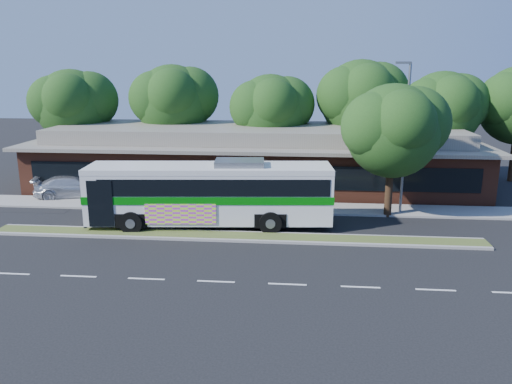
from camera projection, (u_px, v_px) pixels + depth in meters
ground at (232, 241)px, 25.78m from camera, size 120.00×120.00×0.00m
median_strip at (234, 236)px, 26.34m from camera, size 26.00×1.10×0.15m
sidewalk at (246, 207)px, 31.95m from camera, size 44.00×2.60×0.12m
parking_lot at (11, 188)px, 37.02m from camera, size 14.00×12.00×0.01m
plaza_building at (255, 157)px, 37.81m from camera, size 33.20×11.20×4.45m
lamp_post at (405, 134)px, 29.54m from camera, size 0.93×0.18×9.07m
tree_bg_a at (78, 104)px, 40.25m from camera, size 6.47×5.80×8.63m
tree_bg_b at (178, 100)px, 40.45m from camera, size 6.69×6.00×9.00m
tree_bg_c at (276, 109)px, 38.91m from camera, size 6.24×5.60×8.26m
tree_bg_d at (366, 98)px, 39.07m from camera, size 6.91×6.20×9.37m
tree_bg_e at (447, 108)px, 37.74m from camera, size 6.47×5.80×8.50m
transit_bus at (211, 190)px, 27.82m from camera, size 13.72×4.09×3.80m
sedan at (74, 187)px, 34.35m from camera, size 5.60×3.43×1.52m
sidewalk_tree at (399, 129)px, 28.94m from camera, size 6.09×5.46×7.89m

